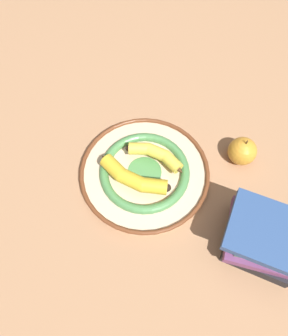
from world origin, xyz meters
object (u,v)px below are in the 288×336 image
(decorative_bowl, at_px, (144,172))
(book_stack, at_px, (268,238))
(apple, at_px, (242,151))
(banana_a, at_px, (157,155))
(banana_b, at_px, (132,177))

(decorative_bowl, bearing_deg, book_stack, 13.13)
(book_stack, distance_m, apple, 0.24)
(decorative_bowl, bearing_deg, banana_a, 91.12)
(banana_a, xyz_separation_m, book_stack, (0.33, 0.03, 0.01))
(banana_b, bearing_deg, banana_a, 73.15)
(apple, bearing_deg, banana_a, -128.12)
(banana_a, bearing_deg, banana_b, 71.68)
(banana_a, relative_size, book_stack, 0.68)
(banana_b, bearing_deg, decorative_bowl, 74.98)
(banana_b, height_order, book_stack, book_stack)
(banana_a, xyz_separation_m, apple, (0.14, 0.18, -0.01))
(banana_a, xyz_separation_m, banana_b, (0.00, -0.09, 0.00))
(decorative_bowl, xyz_separation_m, banana_b, (0.00, -0.05, 0.04))
(decorative_bowl, relative_size, apple, 3.87)
(decorative_bowl, distance_m, banana_a, 0.06)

